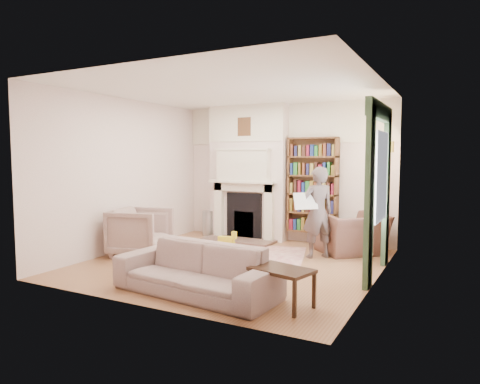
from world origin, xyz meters
The scene contains 25 objects.
floor centered at (0.00, 0.00, 0.00)m, with size 4.50×4.50×0.00m, color brown.
ceiling centered at (0.00, 0.00, 2.80)m, with size 4.50×4.50×0.00m, color white.
wall_back centered at (0.00, 2.25, 1.40)m, with size 4.50×4.50×0.00m, color white.
wall_front centered at (0.00, -2.25, 1.40)m, with size 4.50×4.50×0.00m, color white.
wall_left centered at (-2.25, 0.00, 1.40)m, with size 4.50×4.50×0.00m, color white.
wall_right centered at (2.25, 0.00, 1.40)m, with size 4.50×4.50×0.00m, color white.
fireplace centered at (-0.75, 2.05, 1.39)m, with size 1.70×0.58×2.80m.
bookcase centered at (0.65, 2.12, 1.18)m, with size 1.00×0.24×1.85m, color brown.
window centered at (2.23, 0.40, 1.45)m, with size 0.02×0.90×1.30m, color silver.
curtain_left centered at (2.20, -0.30, 1.20)m, with size 0.07×0.32×2.40m, color #334C31.
curtain_right centered at (2.20, 1.10, 1.20)m, with size 0.07×0.32×2.40m, color #334C31.
pelmet centered at (2.19, 0.40, 2.38)m, with size 0.09×1.70×0.24m, color #334C31.
wall_sconce centered at (2.03, 1.50, 1.90)m, with size 0.20×0.24×0.24m, color gold, non-canonical shape.
rug centered at (-0.25, 0.44, 0.01)m, with size 2.45×1.88×0.01m, color beige.
armchair_reading centered at (1.55, 1.62, 0.36)m, with size 1.10×0.96×0.71m, color #532C2D.
armchair_left centered at (-1.69, -0.27, 0.42)m, with size 0.90×0.92×0.84m, color #B9AD99.
sofa centered at (0.33, -1.59, 0.31)m, with size 2.15×0.84×0.63m, color #AC9E8E.
man_reading centered at (1.10, 1.02, 0.78)m, with size 0.57×0.37×1.57m, color #504240.
newspaper centered at (0.95, 0.82, 0.99)m, with size 0.42×0.02×0.29m, color silver.
coffee_table centered at (1.45, -1.50, 0.23)m, with size 0.70×0.45×0.45m, color #322011, non-canonical shape.
paraffin_heater centered at (-1.65, 1.89, 0.28)m, with size 0.24×0.24×0.55m, color #9FA1A6.
rocking_horse centered at (-0.45, 0.58, 0.20)m, with size 0.46×0.18×0.40m, color yellow, non-canonical shape.
board_game centered at (-0.50, -0.51, 0.03)m, with size 0.39×0.39×0.03m, color gold.
game_box_lid centered at (-0.67, -0.20, 0.04)m, with size 0.27×0.18×0.05m, color red.
comic_annuals centered at (0.32, -0.24, 0.02)m, with size 0.87×0.71×0.02m.
Camera 1 is at (3.27, -6.03, 1.74)m, focal length 32.00 mm.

